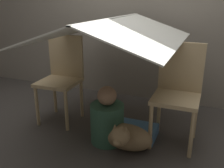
{
  "coord_description": "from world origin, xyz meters",
  "views": [
    {
      "loc": [
        0.86,
        -1.9,
        1.3
      ],
      "look_at": [
        0.0,
        0.23,
        0.51
      ],
      "focal_mm": 40.0,
      "sensor_mm": 36.0,
      "label": 1
    }
  ],
  "objects_px": {
    "chair_right": "(178,89)",
    "person_front": "(107,120)",
    "chair_left": "(62,75)",
    "dog": "(126,137)"
  },
  "relations": [
    {
      "from": "chair_right",
      "to": "dog",
      "type": "distance_m",
      "value": 0.64
    },
    {
      "from": "chair_right",
      "to": "dog",
      "type": "height_order",
      "value": "chair_right"
    },
    {
      "from": "chair_right",
      "to": "person_front",
      "type": "distance_m",
      "value": 0.71
    },
    {
      "from": "chair_left",
      "to": "person_front",
      "type": "xyz_separation_m",
      "value": [
        0.65,
        -0.28,
        -0.29
      ]
    },
    {
      "from": "chair_left",
      "to": "chair_right",
      "type": "relative_size",
      "value": 1.0
    },
    {
      "from": "chair_right",
      "to": "dog",
      "type": "relative_size",
      "value": 2.0
    },
    {
      "from": "chair_left",
      "to": "person_front",
      "type": "height_order",
      "value": "chair_left"
    },
    {
      "from": "chair_right",
      "to": "chair_left",
      "type": "bearing_deg",
      "value": -179.77
    },
    {
      "from": "chair_left",
      "to": "chair_right",
      "type": "xyz_separation_m",
      "value": [
        1.24,
        0.0,
        0.0
      ]
    },
    {
      "from": "chair_left",
      "to": "dog",
      "type": "xyz_separation_m",
      "value": [
        0.87,
        -0.36,
        -0.38
      ]
    }
  ]
}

